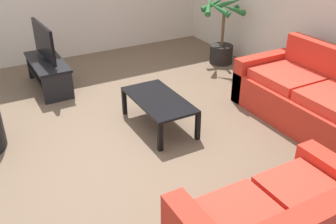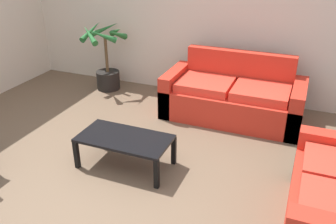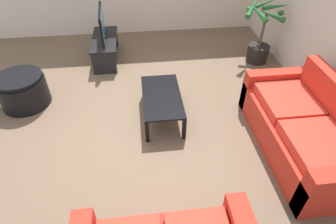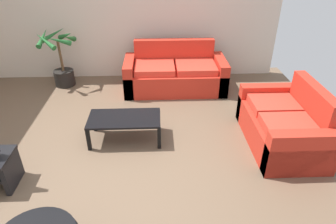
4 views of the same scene
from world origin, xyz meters
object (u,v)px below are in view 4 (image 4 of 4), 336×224
Objects in this scene: coffee_table at (125,120)px; potted_palm at (61,63)px; couch_loveseat at (284,125)px; couch_main at (175,75)px.

coffee_table is 0.92× the size of potted_palm.
couch_main is at bearing 127.38° from couch_loveseat.
couch_main and couch_loveseat have the same top height.
couch_main is 1.87× the size of coffee_table.
potted_palm reaches higher than couch_loveseat.
couch_loveseat is 2.28m from coffee_table.
couch_loveseat is at bearing -30.24° from potted_palm.
couch_loveseat is 4.27m from potted_palm.
coffee_table is at bearing -116.20° from couch_main.
potted_palm is at bearing 125.71° from coffee_table.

